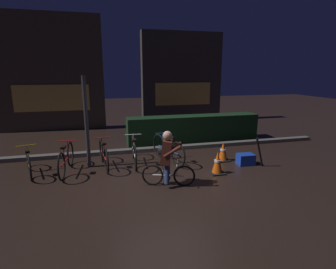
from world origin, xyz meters
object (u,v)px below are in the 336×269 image
(parked_bike_left_mid, at_px, (66,159))
(parked_bike_center_left, at_px, (104,154))
(cyclist, at_px, (167,158))
(parked_bike_right_mid, at_px, (168,149))
(traffic_cone_far, at_px, (223,152))
(parked_bike_leftmost, at_px, (29,162))
(blue_crate, at_px, (246,159))
(closed_umbrella, at_px, (260,152))
(traffic_cone_near, at_px, (217,163))
(parked_bike_center_right, at_px, (134,152))
(street_post, at_px, (86,123))

(parked_bike_left_mid, height_order, parked_bike_center_left, parked_bike_left_mid)
(cyclist, bearing_deg, parked_bike_left_mid, 167.24)
(parked_bike_right_mid, relative_size, traffic_cone_far, 2.97)
(traffic_cone_far, bearing_deg, parked_bike_leftmost, 177.56)
(parked_bike_leftmost, bearing_deg, blue_crate, -112.87)
(blue_crate, distance_m, closed_umbrella, 0.44)
(parked_bike_left_mid, relative_size, traffic_cone_near, 2.91)
(traffic_cone_near, bearing_deg, parked_bike_center_right, 147.35)
(parked_bike_right_mid, height_order, traffic_cone_near, parked_bike_right_mid)
(parked_bike_center_left, xyz_separation_m, closed_umbrella, (3.98, -1.04, 0.07))
(street_post, relative_size, closed_umbrella, 2.81)
(traffic_cone_near, bearing_deg, street_post, 157.25)
(parked_bike_leftmost, distance_m, traffic_cone_far, 5.08)
(parked_bike_left_mid, height_order, cyclist, cyclist)
(closed_umbrella, bearing_deg, parked_bike_center_left, -28.24)
(traffic_cone_far, bearing_deg, parked_bike_center_left, 174.40)
(traffic_cone_far, bearing_deg, blue_crate, -46.18)
(closed_umbrella, bearing_deg, parked_bike_left_mid, -23.44)
(parked_bike_center_right, height_order, parked_bike_right_mid, parked_bike_right_mid)
(street_post, xyz_separation_m, traffic_cone_near, (3.10, -1.30, -0.92))
(blue_crate, bearing_deg, traffic_cone_near, -158.56)
(blue_crate, bearing_deg, parked_bike_center_right, 164.31)
(parked_bike_leftmost, relative_size, blue_crate, 3.31)
(parked_bike_leftmost, distance_m, closed_umbrella, 5.85)
(parked_bike_leftmost, xyz_separation_m, parked_bike_center_left, (1.79, 0.11, 0.02))
(parked_bike_leftmost, relative_size, traffic_cone_far, 2.61)
(street_post, bearing_deg, parked_bike_center_right, -3.74)
(parked_bike_left_mid, height_order, traffic_cone_near, parked_bike_left_mid)
(parked_bike_leftmost, bearing_deg, traffic_cone_near, -119.33)
(street_post, bearing_deg, blue_crate, -12.33)
(traffic_cone_far, distance_m, cyclist, 2.35)
(traffic_cone_near, relative_size, blue_crate, 1.29)
(parked_bike_right_mid, xyz_separation_m, blue_crate, (1.98, -0.79, -0.21))
(parked_bike_center_right, bearing_deg, parked_bike_leftmost, 96.84)
(traffic_cone_near, bearing_deg, cyclist, -164.50)
(traffic_cone_far, distance_m, blue_crate, 0.66)
(parked_bike_right_mid, relative_size, blue_crate, 3.76)
(street_post, distance_m, parked_bike_right_mid, 2.30)
(parked_bike_leftmost, height_order, parked_bike_center_right, parked_bike_center_right)
(parked_bike_center_right, height_order, traffic_cone_near, parked_bike_center_right)
(parked_bike_leftmost, bearing_deg, parked_bike_center_left, -102.43)
(cyclist, height_order, closed_umbrella, cyclist)
(parked_bike_center_left, bearing_deg, blue_crate, -108.11)
(parked_bike_center_right, xyz_separation_m, cyclist, (0.52, -1.61, 0.28))
(parked_bike_center_left, bearing_deg, traffic_cone_near, -119.83)
(parked_bike_leftmost, relative_size, closed_umbrella, 1.71)
(parked_bike_leftmost, height_order, parked_bike_right_mid, parked_bike_right_mid)
(traffic_cone_far, height_order, blue_crate, traffic_cone_far)
(parked_bike_center_right, relative_size, cyclist, 1.35)
(parked_bike_right_mid, bearing_deg, traffic_cone_far, -118.37)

